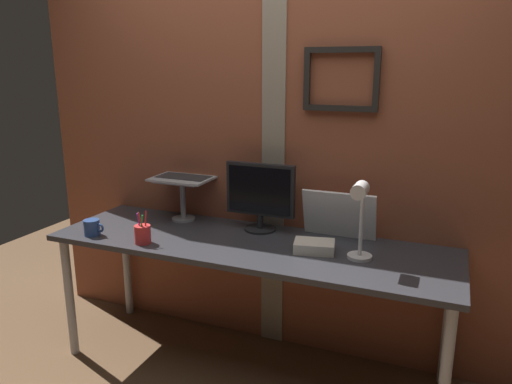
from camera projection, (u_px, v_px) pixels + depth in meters
name	position (u px, v px, depth m)	size (l,w,h in m)	color
ground_plane	(257.00, 367.00, 2.74)	(6.00, 6.00, 0.00)	brown
brick_wall_back	(283.00, 135.00, 2.76)	(3.16, 0.16, 2.55)	brown
desk	(249.00, 254.00, 2.58)	(2.15, 0.65, 0.75)	#333338
monitor	(260.00, 193.00, 2.70)	(0.40, 0.18, 0.39)	black
laptop_stand	(183.00, 193.00, 2.90)	(0.28, 0.22, 0.25)	gray
laptop	(188.00, 168.00, 2.93)	(0.35, 0.30, 0.22)	#ADB2B7
whiteboard_panel	(339.00, 215.00, 2.60)	(0.39, 0.02, 0.27)	white
desk_lamp	(360.00, 212.00, 2.24)	(0.12, 0.20, 0.40)	white
pen_cup	(143.00, 234.00, 2.54)	(0.08, 0.08, 0.18)	red
coffee_mug	(92.00, 228.00, 2.66)	(0.12, 0.09, 0.09)	#2D4C8C
paper_clutter_stack	(314.00, 246.00, 2.43)	(0.20, 0.14, 0.05)	silver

